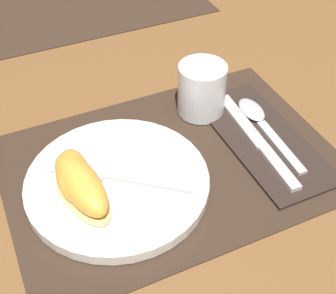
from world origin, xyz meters
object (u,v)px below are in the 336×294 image
knife (258,141)px  spoon (259,119)px  juice_glass (202,92)px  plate (118,183)px  fork (111,175)px  citrus_wedge_0 (74,179)px  citrus_wedge_1 (81,185)px

knife → spoon: bearing=55.7°
juice_glass → spoon: size_ratio=0.46×
juice_glass → plate: bearing=-150.6°
knife → fork: 0.22m
juice_glass → spoon: bearing=-44.3°
plate → fork: fork is taller
citrus_wedge_0 → juice_glass: bearing=21.9°
spoon → fork: bearing=-173.7°
plate → juice_glass: 0.21m
plate → knife: size_ratio=1.12×
citrus_wedge_0 → knife: bearing=-2.7°
plate → citrus_wedge_0: citrus_wedge_0 is taller
spoon → citrus_wedge_0: (-0.30, -0.03, 0.03)m
citrus_wedge_0 → plate: bearing=-7.1°
fork → citrus_wedge_1: (-0.04, -0.02, 0.02)m
fork → citrus_wedge_1: citrus_wedge_1 is taller
citrus_wedge_0 → citrus_wedge_1: (0.00, -0.02, 0.00)m
citrus_wedge_0 → fork: bearing=0.3°
juice_glass → knife: juice_glass is taller
citrus_wedge_0 → citrus_wedge_1: size_ratio=0.77×
juice_glass → knife: bearing=-69.4°
knife → citrus_wedge_0: bearing=177.3°
juice_glass → citrus_wedge_1: size_ratio=0.64×
spoon → citrus_wedge_0: 0.30m
plate → citrus_wedge_1: citrus_wedge_1 is taller
fork → citrus_wedge_0: bearing=-179.7°
spoon → plate: bearing=-172.0°
citrus_wedge_1 → juice_glass: bearing=25.7°
juice_glass → citrus_wedge_1: juice_glass is taller
knife → citrus_wedge_1: size_ratio=1.70×
plate → knife: 0.22m
spoon → citrus_wedge_1: 0.30m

